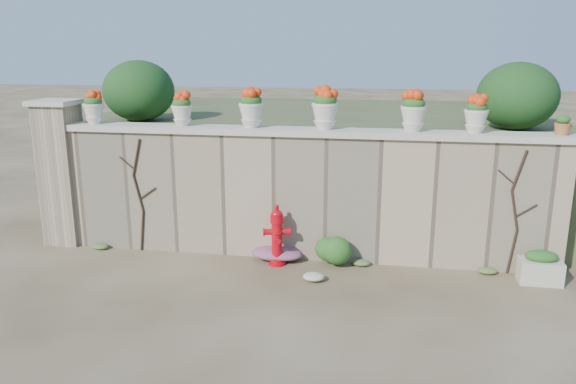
% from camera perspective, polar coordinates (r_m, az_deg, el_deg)
% --- Properties ---
extents(ground, '(80.00, 80.00, 0.00)m').
position_cam_1_polar(ground, '(7.69, -0.70, -11.18)').
color(ground, '#4B3825').
rests_on(ground, ground).
extents(stone_wall, '(8.00, 0.40, 2.00)m').
position_cam_1_polar(stone_wall, '(9.01, 1.35, -0.48)').
color(stone_wall, tan).
rests_on(stone_wall, ground).
extents(wall_cap, '(8.10, 0.52, 0.10)m').
position_cam_1_polar(wall_cap, '(8.79, 1.39, 6.14)').
color(wall_cap, beige).
rests_on(wall_cap, stone_wall).
extents(gate_pillar, '(0.72, 0.72, 2.48)m').
position_cam_1_polar(gate_pillar, '(10.38, -21.95, 1.93)').
color(gate_pillar, tan).
rests_on(gate_pillar, ground).
extents(raised_fill, '(9.00, 6.00, 2.00)m').
position_cam_1_polar(raised_fill, '(12.10, 3.58, 3.40)').
color(raised_fill, '#384C23').
rests_on(raised_fill, ground).
extents(back_shrub_left, '(1.30, 1.30, 1.10)m').
position_cam_1_polar(back_shrub_left, '(10.80, -14.90, 9.90)').
color(back_shrub_left, '#143814').
rests_on(back_shrub_left, raised_fill).
extents(back_shrub_right, '(1.30, 1.30, 1.10)m').
position_cam_1_polar(back_shrub_right, '(10.07, 22.26, 9.01)').
color(back_shrub_right, '#143814').
rests_on(back_shrub_right, raised_fill).
extents(vine_left, '(0.60, 0.04, 1.91)m').
position_cam_1_polar(vine_left, '(9.56, -14.90, -0.15)').
color(vine_left, black).
rests_on(vine_left, ground).
extents(vine_right, '(0.60, 0.04, 1.91)m').
position_cam_1_polar(vine_right, '(8.93, 22.09, -1.78)').
color(vine_right, black).
rests_on(vine_right, ground).
extents(fire_hydrant, '(0.42, 0.30, 0.97)m').
position_cam_1_polar(fire_hydrant, '(8.78, -1.14, -4.38)').
color(fire_hydrant, red).
rests_on(fire_hydrant, ground).
extents(planter_box, '(0.60, 0.35, 0.50)m').
position_cam_1_polar(planter_box, '(8.98, 24.26, -7.04)').
color(planter_box, beige).
rests_on(planter_box, ground).
extents(green_shrub, '(0.64, 0.58, 0.61)m').
position_cam_1_polar(green_shrub, '(8.77, 4.76, -5.73)').
color(green_shrub, '#1E5119').
rests_on(green_shrub, ground).
extents(magenta_clump, '(1.03, 0.69, 0.28)m').
position_cam_1_polar(magenta_clump, '(9.07, -0.75, -6.11)').
color(magenta_clump, '#BA259B').
rests_on(magenta_clump, ground).
extents(white_flowers, '(0.45, 0.36, 0.16)m').
position_cam_1_polar(white_flowers, '(8.30, 2.78, -8.56)').
color(white_flowers, white).
rests_on(white_flowers, ground).
extents(urn_pot_0, '(0.34, 0.34, 0.53)m').
position_cam_1_polar(urn_pot_0, '(9.87, -19.16, 8.10)').
color(urn_pot_0, beige).
rests_on(urn_pot_0, wall_cap).
extents(urn_pot_1, '(0.34, 0.34, 0.53)m').
position_cam_1_polar(urn_pot_1, '(9.24, -10.72, 8.24)').
color(urn_pot_1, beige).
rests_on(urn_pot_1, wall_cap).
extents(urn_pot_2, '(0.39, 0.39, 0.61)m').
position_cam_1_polar(urn_pot_2, '(8.90, -3.76, 8.50)').
color(urn_pot_2, beige).
rests_on(urn_pot_2, wall_cap).
extents(urn_pot_3, '(0.41, 0.41, 0.65)m').
position_cam_1_polar(urn_pot_3, '(8.70, 3.79, 8.48)').
color(urn_pot_3, beige).
rests_on(urn_pot_3, wall_cap).
extents(urn_pot_4, '(0.39, 0.39, 0.61)m').
position_cam_1_polar(urn_pot_4, '(8.67, 12.63, 8.00)').
color(urn_pot_4, beige).
rests_on(urn_pot_4, wall_cap).
extents(urn_pot_5, '(0.35, 0.35, 0.55)m').
position_cam_1_polar(urn_pot_5, '(8.76, 18.57, 7.48)').
color(urn_pot_5, beige).
rests_on(urn_pot_5, wall_cap).
extents(terracotta_pot, '(0.23, 0.23, 0.28)m').
position_cam_1_polar(terracotta_pot, '(9.04, 26.12, 6.04)').
color(terracotta_pot, '#AA6334').
rests_on(terracotta_pot, wall_cap).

